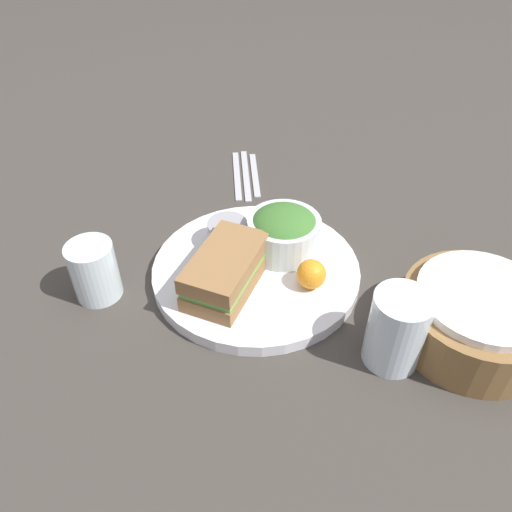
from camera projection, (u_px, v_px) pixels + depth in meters
name	position (u px, v px, depth m)	size (l,w,h in m)	color
ground_plane	(256.00, 275.00, 0.78)	(4.00, 4.00, 0.00)	#3D3833
plate	(256.00, 270.00, 0.78)	(0.32, 0.32, 0.02)	silver
sandwich	(226.00, 271.00, 0.72)	(0.15, 0.09, 0.06)	olive
salad_bowl	(284.00, 231.00, 0.78)	(0.12, 0.12, 0.07)	silver
dressing_cup	(228.00, 233.00, 0.80)	(0.06, 0.06, 0.04)	#99999E
orange_wedge	(311.00, 274.00, 0.72)	(0.04, 0.04, 0.04)	orange
drink_glass	(397.00, 330.00, 0.63)	(0.07, 0.07, 0.11)	silver
bread_basket	(476.00, 317.00, 0.66)	(0.20, 0.20, 0.09)	olive
fork	(237.00, 175.00, 1.00)	(0.18, 0.01, 0.01)	#B2B2B7
knife	(246.00, 174.00, 1.01)	(0.19, 0.01, 0.01)	#B2B2B7
spoon	(255.00, 174.00, 1.01)	(0.16, 0.01, 0.01)	#B2B2B7
water_glass	(94.00, 271.00, 0.72)	(0.07, 0.07, 0.09)	silver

